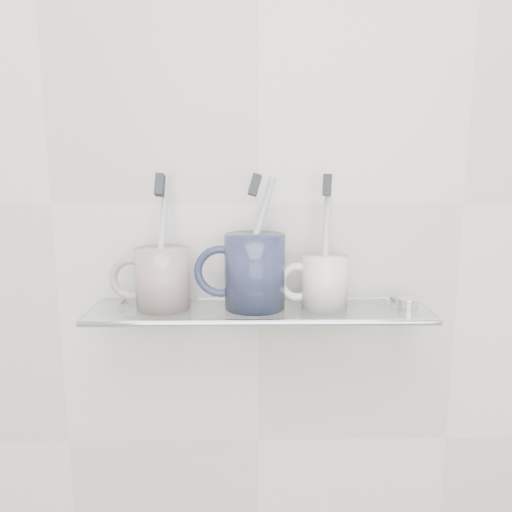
{
  "coord_description": "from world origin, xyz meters",
  "views": [
    {
      "loc": [
        -0.02,
        0.33,
        1.31
      ],
      "look_at": [
        -0.0,
        1.04,
        1.18
      ],
      "focal_mm": 35.0,
      "sensor_mm": 36.0,
      "label": 1
    }
  ],
  "objects_px": {
    "shelf_glass": "(259,311)",
    "mug_right": "(325,282)",
    "mug_left": "(163,278)",
    "mug_center": "(255,271)"
  },
  "relations": [
    {
      "from": "shelf_glass",
      "to": "mug_right",
      "type": "relative_size",
      "value": 6.46
    },
    {
      "from": "mug_left",
      "to": "mug_center",
      "type": "xyz_separation_m",
      "value": [
        0.14,
        0.0,
        0.01
      ]
    },
    {
      "from": "shelf_glass",
      "to": "mug_center",
      "type": "distance_m",
      "value": 0.06
    },
    {
      "from": "mug_center",
      "to": "mug_right",
      "type": "relative_size",
      "value": 1.42
    },
    {
      "from": "mug_right",
      "to": "mug_center",
      "type": "bearing_deg",
      "value": 170.04
    },
    {
      "from": "mug_center",
      "to": "mug_right",
      "type": "xyz_separation_m",
      "value": [
        0.1,
        0.0,
        -0.02
      ]
    },
    {
      "from": "shelf_glass",
      "to": "mug_center",
      "type": "relative_size",
      "value": 4.54
    },
    {
      "from": "shelf_glass",
      "to": "mug_left",
      "type": "relative_size",
      "value": 5.56
    },
    {
      "from": "mug_left",
      "to": "mug_right",
      "type": "height_order",
      "value": "mug_left"
    },
    {
      "from": "shelf_glass",
      "to": "mug_center",
      "type": "xyz_separation_m",
      "value": [
        -0.01,
        0.0,
        0.06
      ]
    }
  ]
}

